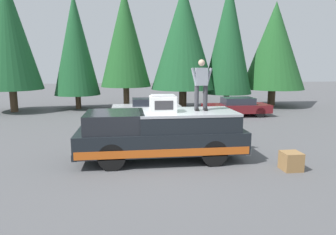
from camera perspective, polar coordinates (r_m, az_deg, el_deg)
name	(u,v)px	position (r m, az deg, el deg)	size (l,w,h in m)	color
ground_plane	(160,164)	(9.97, -1.57, -8.67)	(90.00, 90.00, 0.00)	#565659
pickup_truck	(161,134)	(10.20, -1.28, -3.15)	(2.01, 5.54, 1.65)	black
compressor_unit	(163,104)	(9.88, -0.97, 2.63)	(0.65, 0.84, 0.56)	silver
person_on_truck_bed	(201,84)	(10.23, 6.24, 6.33)	(0.29, 0.72, 1.69)	#333338
parked_car_maroon	(236,107)	(19.50, 12.69, 1.97)	(1.64, 4.10, 1.16)	maroon
parked_car_silver	(147,108)	(18.58, -3.99, 1.80)	(1.64, 4.10, 1.16)	silver
wooden_crate	(291,161)	(10.07, 22.04, -7.57)	(0.56, 0.56, 0.56)	olive
conifer_far_left	(274,46)	(24.85, 19.29, 12.51)	(4.65, 4.65, 7.80)	#4C3826
conifer_left	(228,38)	(23.05, 11.24, 14.42)	(3.55, 3.55, 9.10)	#4C3826
conifer_center_left	(183,38)	(22.18, 2.88, 14.69)	(4.56, 4.56, 8.68)	#4C3826
conifer_center_right	(125,38)	(22.22, -8.04, 14.46)	(3.54, 3.54, 8.39)	#4C3826
conifer_right	(75,45)	(23.06, -16.93, 12.90)	(3.23, 3.23, 8.12)	#4C3826
conifer_far_right	(8,32)	(23.19, -27.79, 13.99)	(4.04, 4.04, 9.08)	#4C3826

